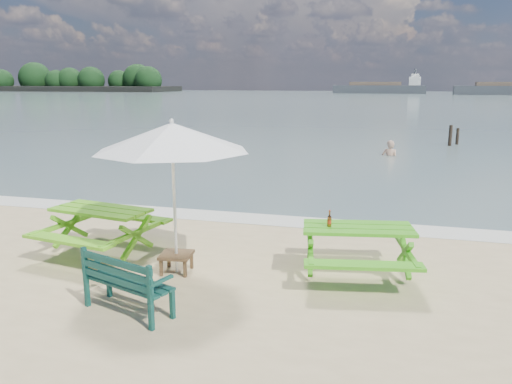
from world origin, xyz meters
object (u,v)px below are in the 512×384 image
(side_table, at_px, (177,262))
(picnic_table_left, at_px, (102,232))
(swimmer, at_px, (389,162))
(beer_bottle, at_px, (329,221))
(picnic_table_right, at_px, (357,252))
(patio_umbrella, at_px, (172,137))
(park_bench, at_px, (129,294))

(side_table, bearing_deg, picnic_table_left, 162.85)
(side_table, relative_size, swimmer, 0.30)
(side_table, relative_size, beer_bottle, 2.08)
(picnic_table_left, bearing_deg, picnic_table_right, 1.38)
(picnic_table_right, height_order, patio_umbrella, patio_umbrella)
(park_bench, xyz_separation_m, side_table, (0.03, 1.51, -0.09))
(picnic_table_left, relative_size, beer_bottle, 8.36)
(picnic_table_right, bearing_deg, swimmer, 88.20)
(patio_umbrella, height_order, beer_bottle, patio_umbrella)
(picnic_table_right, xyz_separation_m, side_table, (-2.85, -0.63, -0.23))
(picnic_table_right, xyz_separation_m, park_bench, (-2.88, -2.14, -0.14))
(picnic_table_left, height_order, patio_umbrella, patio_umbrella)
(side_table, height_order, swimmer, swimmer)
(park_bench, height_order, patio_umbrella, patio_umbrella)
(picnic_table_right, height_order, park_bench, park_bench)
(park_bench, distance_m, patio_umbrella, 2.48)
(patio_umbrella, bearing_deg, picnic_table_right, 12.40)
(picnic_table_left, height_order, picnic_table_right, picnic_table_left)
(swimmer, bearing_deg, picnic_table_right, -91.80)
(picnic_table_left, height_order, swimmer, picnic_table_left)
(park_bench, relative_size, patio_umbrella, 0.51)
(patio_umbrella, relative_size, swimmer, 1.49)
(beer_bottle, bearing_deg, swimmer, 86.41)
(picnic_table_left, bearing_deg, beer_bottle, -0.29)
(picnic_table_left, xyz_separation_m, swimmer, (4.97, 14.02, -0.67))
(side_table, relative_size, patio_umbrella, 0.20)
(side_table, height_order, patio_umbrella, patio_umbrella)
(park_bench, height_order, side_table, park_bench)
(beer_bottle, bearing_deg, picnic_table_right, 16.30)
(picnic_table_left, bearing_deg, park_bench, -50.85)
(park_bench, relative_size, swimmer, 0.77)
(picnic_table_right, bearing_deg, patio_umbrella, -167.60)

